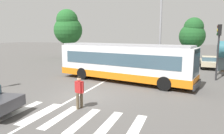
# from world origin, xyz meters

# --- Properties ---
(ground_plane) EXTENTS (160.00, 160.00, 0.00)m
(ground_plane) POSITION_xyz_m (0.00, 0.00, 0.00)
(ground_plane) COLOR #514F4C
(city_transit_bus) EXTENTS (11.76, 4.79, 3.06)m
(city_transit_bus) POSITION_xyz_m (1.05, 5.04, 1.59)
(city_transit_bus) COLOR black
(city_transit_bus) RESTS_ON ground_plane
(pedestrian_crossing_street) EXTENTS (0.56, 0.43, 1.72)m
(pedestrian_crossing_street) POSITION_xyz_m (0.78, -1.91, 0.97)
(pedestrian_crossing_street) COLOR brown
(pedestrian_crossing_street) RESTS_ON ground_plane
(parked_car_white) EXTENTS (2.19, 4.64, 1.35)m
(parked_car_white) POSITION_xyz_m (-5.07, 15.24, 0.77)
(parked_car_white) COLOR black
(parked_car_white) RESTS_ON ground_plane
(parked_car_charcoal) EXTENTS (1.92, 4.53, 1.35)m
(parked_car_charcoal) POSITION_xyz_m (-2.42, 14.90, 0.77)
(parked_car_charcoal) COLOR black
(parked_car_charcoal) RESTS_ON ground_plane
(parked_car_red) EXTENTS (2.18, 4.63, 1.35)m
(parked_car_red) POSITION_xyz_m (0.42, 15.09, 0.77)
(parked_car_red) COLOR black
(parked_car_red) RESTS_ON ground_plane
(parked_car_silver) EXTENTS (2.21, 4.64, 1.35)m
(parked_car_silver) POSITION_xyz_m (2.96, 15.42, 0.77)
(parked_car_silver) COLOR black
(parked_car_silver) RESTS_ON ground_plane
(parked_car_teal) EXTENTS (2.04, 4.58, 1.35)m
(parked_car_teal) POSITION_xyz_m (5.56, 15.41, 0.77)
(parked_car_teal) COLOR black
(parked_car_teal) RESTS_ON ground_plane
(parked_car_champagne) EXTENTS (1.95, 4.54, 1.35)m
(parked_car_champagne) POSITION_xyz_m (8.36, 15.11, 0.77)
(parked_car_champagne) COLOR black
(parked_car_champagne) RESTS_ON ground_plane
(traffic_light_far_corner) EXTENTS (0.33, 0.32, 4.64)m
(traffic_light_far_corner) POSITION_xyz_m (8.30, 8.04, 3.12)
(traffic_light_far_corner) COLOR #28282B
(traffic_light_far_corner) RESTS_ON ground_plane
(twin_arm_street_lamp) EXTENTS (4.60, 0.32, 8.93)m
(twin_arm_street_lamp) POSITION_xyz_m (3.32, 10.11, 5.51)
(twin_arm_street_lamp) COLOR #939399
(twin_arm_street_lamp) RESTS_ON ground_plane
(background_tree_left) EXTENTS (4.61, 4.61, 7.94)m
(background_tree_left) POSITION_xyz_m (-12.61, 18.71, 5.06)
(background_tree_left) COLOR brown
(background_tree_left) RESTS_ON ground_plane
(background_tree_right) EXTENTS (3.40, 3.40, 6.11)m
(background_tree_right) POSITION_xyz_m (6.47, 18.86, 3.98)
(background_tree_right) COLOR brown
(background_tree_right) RESTS_ON ground_plane
(crosswalk_painted_stripes) EXTENTS (7.61, 2.89, 0.01)m
(crosswalk_painted_stripes) POSITION_xyz_m (0.49, -3.21, 0.00)
(crosswalk_painted_stripes) COLOR silver
(crosswalk_painted_stripes) RESTS_ON ground_plane
(lane_center_line) EXTENTS (0.16, 24.00, 0.01)m
(lane_center_line) POSITION_xyz_m (-0.39, 2.00, 0.00)
(lane_center_line) COLOR silver
(lane_center_line) RESTS_ON ground_plane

